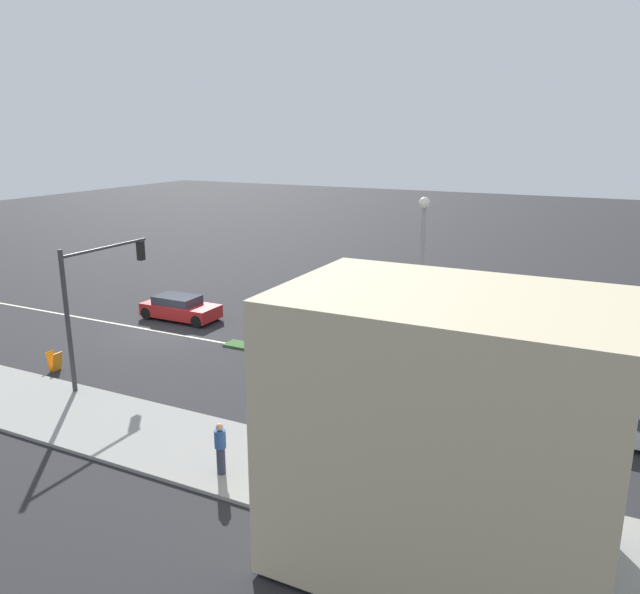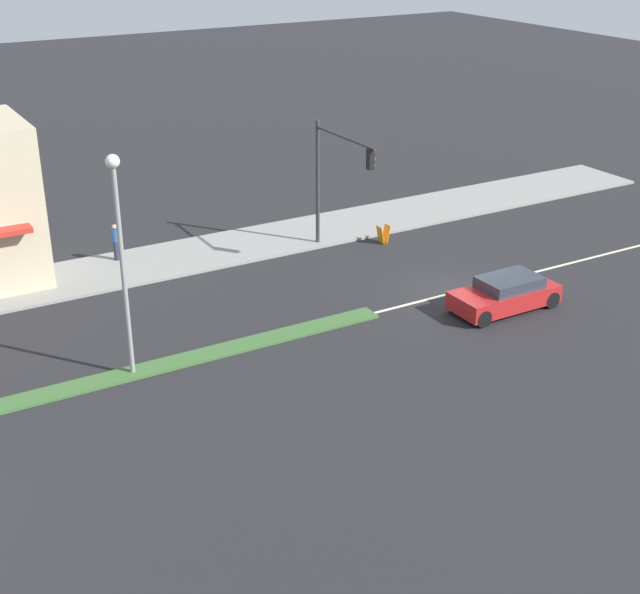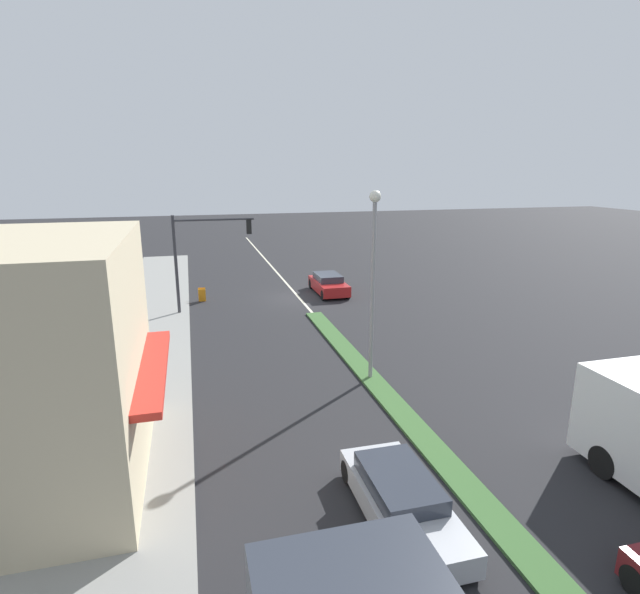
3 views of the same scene
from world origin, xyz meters
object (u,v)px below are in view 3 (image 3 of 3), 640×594
object	(u,v)px
street_lamp	(373,263)
sedan_silver	(401,500)
warning_aframe_sign	(202,295)
traffic_signal_main	(201,247)
pedestrian	(113,355)
hatchback_red	(329,284)

from	to	relation	value
street_lamp	sedan_silver	distance (m)	9.35
warning_aframe_sign	sedan_silver	xyz separation A→B (m)	(-3.97, 22.17, 0.14)
traffic_signal_main	sedan_silver	size ratio (longest dim) A/B	1.26
traffic_signal_main	pedestrian	distance (m)	9.93
street_lamp	pedestrian	world-z (taller)	street_lamp
pedestrian	hatchback_red	world-z (taller)	pedestrian
traffic_signal_main	pedestrian	bearing A→B (deg)	65.86
warning_aframe_sign	hatchback_red	distance (m)	8.38
sedan_silver	street_lamp	bearing A→B (deg)	-105.27
traffic_signal_main	warning_aframe_sign	xyz separation A→B (m)	(0.05, -2.66, -3.47)
street_lamp	traffic_signal_main	bearing A→B (deg)	-61.87
pedestrian	hatchback_red	distance (m)	16.63
traffic_signal_main	warning_aframe_sign	world-z (taller)	traffic_signal_main
hatchback_red	sedan_silver	size ratio (longest dim) A/B	0.95
traffic_signal_main	warning_aframe_sign	bearing A→B (deg)	-88.95
traffic_signal_main	sedan_silver	bearing A→B (deg)	101.37
street_lamp	sedan_silver	xyz separation A→B (m)	(2.20, 8.06, -4.21)
traffic_signal_main	hatchback_red	world-z (taller)	traffic_signal_main
traffic_signal_main	pedestrian	size ratio (longest dim) A/B	3.47
sedan_silver	pedestrian	bearing A→B (deg)	-54.31
pedestrian	sedan_silver	distance (m)	13.38
sedan_silver	traffic_signal_main	bearing A→B (deg)	-78.63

